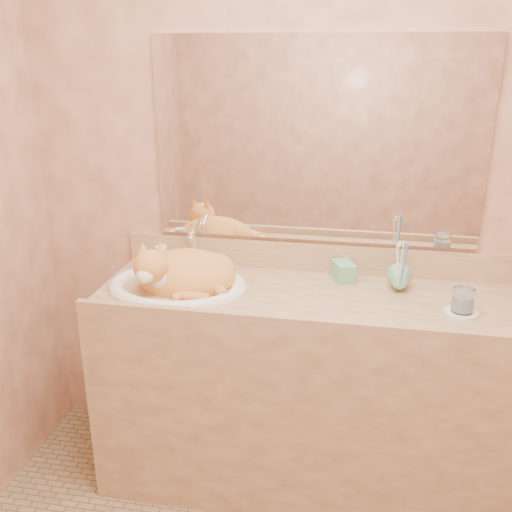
% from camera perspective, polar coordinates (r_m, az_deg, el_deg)
% --- Properties ---
extents(wall_back, '(2.40, 0.02, 2.50)m').
position_cam_1_polar(wall_back, '(2.32, 5.93, 7.90)').
color(wall_back, '#9C6147').
rests_on(wall_back, ground).
extents(vanity_counter, '(1.60, 0.55, 0.85)m').
position_cam_1_polar(vanity_counter, '(2.39, 4.62, -13.29)').
color(vanity_counter, '#906440').
rests_on(vanity_counter, floor).
extents(mirror, '(1.30, 0.02, 0.80)m').
position_cam_1_polar(mirror, '(2.28, 6.03, 11.27)').
color(mirror, white).
rests_on(mirror, wall_back).
extents(sink_basin, '(0.62, 0.55, 0.17)m').
position_cam_1_polar(sink_basin, '(2.23, -7.93, -1.18)').
color(sink_basin, white).
rests_on(sink_basin, vanity_counter).
extents(faucet, '(0.07, 0.13, 0.18)m').
position_cam_1_polar(faucet, '(2.41, -6.42, 0.69)').
color(faucet, white).
rests_on(faucet, vanity_counter).
extents(cat, '(0.41, 0.35, 0.21)m').
position_cam_1_polar(cat, '(2.25, -7.39, -1.60)').
color(cat, orange).
rests_on(cat, sink_basin).
extents(soap_dispenser, '(0.10, 0.10, 0.16)m').
position_cam_1_polar(soap_dispenser, '(2.27, 9.25, -0.91)').
color(soap_dispenser, '#71B58F').
rests_on(soap_dispenser, vanity_counter).
extents(toothbrush_cup, '(0.10, 0.10, 0.09)m').
position_cam_1_polar(toothbrush_cup, '(2.23, 14.13, -2.67)').
color(toothbrush_cup, '#71B58F').
rests_on(toothbrush_cup, vanity_counter).
extents(toothbrushes, '(0.04, 0.04, 0.21)m').
position_cam_1_polar(toothbrushes, '(2.20, 14.31, -0.70)').
color(toothbrushes, white).
rests_on(toothbrushes, toothbrush_cup).
extents(saucer, '(0.12, 0.12, 0.01)m').
position_cam_1_polar(saucer, '(2.15, 19.84, -5.34)').
color(saucer, white).
rests_on(saucer, vanity_counter).
extents(water_glass, '(0.08, 0.08, 0.09)m').
position_cam_1_polar(water_glass, '(2.13, 19.99, -4.14)').
color(water_glass, white).
rests_on(water_glass, saucer).
extents(lotion_bottle, '(0.05, 0.05, 0.12)m').
position_cam_1_polar(lotion_bottle, '(2.40, -9.39, -0.34)').
color(lotion_bottle, white).
rests_on(lotion_bottle, vanity_counter).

